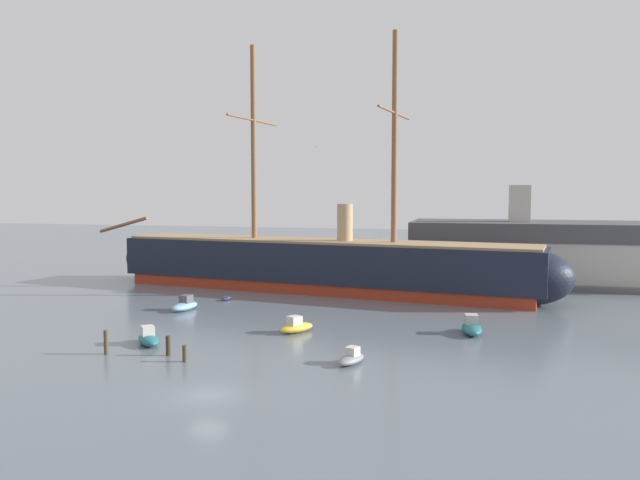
% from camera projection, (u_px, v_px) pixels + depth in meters
% --- Properties ---
extents(ground_plane, '(400.00, 400.00, 0.00)m').
position_uv_depth(ground_plane, '(208.00, 395.00, 43.09)').
color(ground_plane, slate).
extents(tall_ship, '(74.45, 17.77, 35.90)m').
position_uv_depth(tall_ship, '(321.00, 264.00, 88.72)').
color(tall_ship, maroon).
rests_on(tall_ship, ground).
extents(motorboat_foreground_left, '(4.03, 4.22, 1.73)m').
position_uv_depth(motorboat_foreground_left, '(148.00, 338.00, 57.41)').
color(motorboat_foreground_left, '#236670').
rests_on(motorboat_foreground_left, ground).
extents(motorboat_foreground_right, '(2.45, 3.65, 1.42)m').
position_uv_depth(motorboat_foreground_right, '(351.00, 358.00, 50.95)').
color(motorboat_foreground_right, gray).
rests_on(motorboat_foreground_right, ground).
extents(motorboat_near_centre, '(3.63, 4.37, 1.72)m').
position_uv_depth(motorboat_near_centre, '(296.00, 327.00, 62.45)').
color(motorboat_near_centre, gold).
rests_on(motorboat_near_centre, ground).
extents(motorboat_mid_left, '(2.57, 4.65, 1.85)m').
position_uv_depth(motorboat_mid_left, '(185.00, 305.00, 74.14)').
color(motorboat_mid_left, '#7FB2D6').
rests_on(motorboat_mid_left, ground).
extents(motorboat_mid_right, '(2.56, 4.86, 1.95)m').
position_uv_depth(motorboat_mid_right, '(472.00, 327.00, 61.73)').
color(motorboat_mid_right, '#236670').
rests_on(motorboat_mid_right, ground).
extents(dinghy_alongside_bow, '(1.37, 2.19, 0.48)m').
position_uv_depth(dinghy_alongside_bow, '(227.00, 298.00, 81.15)').
color(dinghy_alongside_bow, '#1E284C').
rests_on(dinghy_alongside_bow, ground).
extents(dinghy_far_left, '(1.36, 2.03, 0.44)m').
position_uv_depth(dinghy_far_left, '(189.00, 274.00, 105.89)').
color(dinghy_far_left, silver).
rests_on(dinghy_far_left, ground).
extents(mooring_piling_nearest, '(0.42, 0.42, 1.75)m').
position_uv_depth(mooring_piling_nearest, '(168.00, 346.00, 53.57)').
color(mooring_piling_nearest, '#382B1E').
rests_on(mooring_piling_nearest, ground).
extents(mooring_piling_left_pair, '(0.39, 0.39, 2.14)m').
position_uv_depth(mooring_piling_left_pair, '(106.00, 342.00, 54.00)').
color(mooring_piling_left_pair, '#4C3D2D').
rests_on(mooring_piling_left_pair, ground).
extents(mooring_piling_right_pair, '(0.42, 0.42, 1.41)m').
position_uv_depth(mooring_piling_right_pair, '(185.00, 353.00, 51.60)').
color(mooring_piling_right_pair, '#4C3D2D').
rests_on(mooring_piling_right_pair, ground).
extents(dockside_warehouse_right, '(41.55, 18.86, 15.38)m').
position_uv_depth(dockside_warehouse_right, '(535.00, 252.00, 97.47)').
color(dockside_warehouse_right, '#565659').
rests_on(dockside_warehouse_right, ground).
extents(seagull_in_flight, '(0.42, 1.21, 0.13)m').
position_uv_depth(seagull_in_flight, '(317.00, 146.00, 75.69)').
color(seagull_in_flight, silver).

